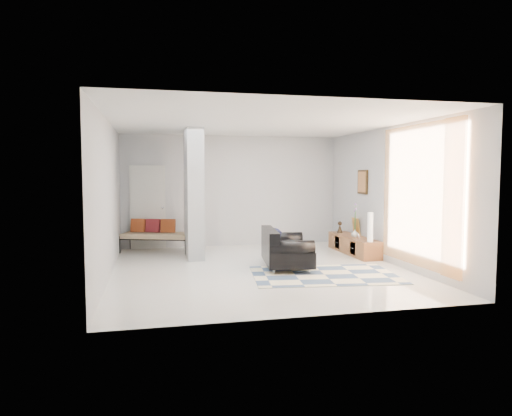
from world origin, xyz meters
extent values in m
plane|color=white|center=(0.00, 0.00, 0.00)|extent=(6.00, 6.00, 0.00)
plane|color=white|center=(0.00, 0.00, 2.80)|extent=(6.00, 6.00, 0.00)
plane|color=#B4B6B9|center=(0.00, 3.00, 1.40)|extent=(6.00, 0.00, 6.00)
plane|color=#B4B6B9|center=(0.00, -3.00, 1.40)|extent=(6.00, 0.00, 6.00)
plane|color=#B4B6B9|center=(-2.75, 0.00, 1.40)|extent=(0.00, 6.00, 6.00)
plane|color=#B4B6B9|center=(2.75, 0.00, 1.40)|extent=(0.00, 6.00, 6.00)
cube|color=#A8ADB0|center=(-1.10, 1.60, 1.40)|extent=(0.35, 1.20, 2.80)
cube|color=silver|center=(-2.10, 2.96, 1.02)|extent=(0.85, 0.06, 2.04)
plane|color=#FFA243|center=(2.67, -1.15, 1.45)|extent=(0.00, 2.55, 2.55)
cube|color=#37240F|center=(2.72, 1.19, 1.65)|extent=(0.04, 0.45, 0.55)
cube|color=brown|center=(2.52, 1.19, 0.20)|extent=(0.45, 1.96, 0.40)
cube|color=#37240F|center=(2.30, 0.76, 0.20)|extent=(0.02, 0.26, 0.28)
cube|color=#37240F|center=(2.30, 1.63, 0.20)|extent=(0.02, 0.26, 0.28)
cube|color=gold|center=(2.70, 1.47, 0.60)|extent=(0.09, 0.32, 0.40)
cube|color=silver|center=(2.42, 0.76, 0.46)|extent=(0.04, 0.10, 0.12)
cylinder|color=silver|center=(0.16, -0.51, 0.05)|extent=(0.05, 0.05, 0.10)
cylinder|color=silver|center=(0.32, 0.67, 0.05)|extent=(0.05, 0.05, 0.10)
cylinder|color=silver|center=(0.82, -0.60, 0.05)|extent=(0.05, 0.05, 0.10)
cylinder|color=silver|center=(0.98, 0.58, 0.05)|extent=(0.05, 0.05, 0.10)
cube|color=black|center=(0.57, 0.04, 0.25)|extent=(1.04, 1.54, 0.30)
cube|color=black|center=(0.24, 0.08, 0.58)|extent=(0.39, 1.45, 0.36)
cylinder|color=black|center=(0.49, -0.56, 0.48)|extent=(0.85, 0.39, 0.28)
cylinder|color=black|center=(0.65, 0.63, 0.48)|extent=(0.85, 0.39, 0.28)
cube|color=black|center=(0.36, 0.06, 0.60)|extent=(0.21, 0.54, 0.31)
cylinder|color=black|center=(-2.74, 2.41, 0.20)|extent=(0.04, 0.04, 0.40)
cylinder|color=black|center=(-1.27, 1.89, 0.20)|extent=(0.04, 0.04, 0.40)
cylinder|color=black|center=(-2.53, 3.01, 0.20)|extent=(0.04, 0.04, 0.40)
cylinder|color=black|center=(-1.06, 2.49, 0.20)|extent=(0.04, 0.04, 0.40)
cube|color=beige|center=(-1.90, 2.45, 0.38)|extent=(1.71, 1.15, 0.12)
cube|color=#923B1A|center=(-2.33, 2.76, 0.60)|extent=(0.38, 0.27, 0.33)
cube|color=maroon|center=(-1.98, 2.64, 0.60)|extent=(0.38, 0.27, 0.33)
cube|color=#923B1A|center=(-1.63, 2.52, 0.60)|extent=(0.38, 0.27, 0.33)
cube|color=beige|center=(1.04, -0.78, 0.01)|extent=(2.78, 2.03, 0.01)
cylinder|color=white|center=(2.50, 0.35, 0.71)|extent=(0.11, 0.11, 0.62)
imported|color=silver|center=(2.47, 1.03, 0.49)|extent=(0.20, 0.20, 0.18)
camera|label=1|loc=(-1.98, -8.45, 1.83)|focal=32.00mm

